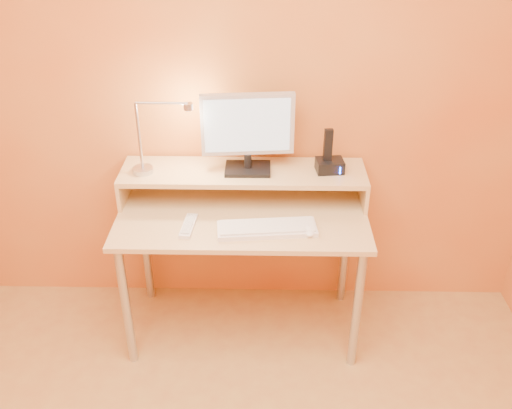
{
  "coord_description": "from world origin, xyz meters",
  "views": [
    {
      "loc": [
        0.11,
        -1.17,
        2.18
      ],
      "look_at": [
        0.07,
        1.13,
        0.81
      ],
      "focal_mm": 40.39,
      "sensor_mm": 36.0,
      "label": 1
    }
  ],
  "objects_px": {
    "mouse": "(309,230)",
    "remote_control": "(189,226)",
    "keyboard": "(267,229)",
    "lamp_base": "(143,170)",
    "monitor_panel": "(248,124)",
    "phone_dock": "(330,166)"
  },
  "relations": [
    {
      "from": "lamp_base",
      "to": "keyboard",
      "type": "distance_m",
      "value": 0.68
    },
    {
      "from": "phone_dock",
      "to": "keyboard",
      "type": "bearing_deg",
      "value": -142.48
    },
    {
      "from": "monitor_panel",
      "to": "mouse",
      "type": "relative_size",
      "value": 4.37
    },
    {
      "from": "lamp_base",
      "to": "monitor_panel",
      "type": "bearing_deg",
      "value": 4.5
    },
    {
      "from": "remote_control",
      "to": "keyboard",
      "type": "bearing_deg",
      "value": 1.66
    },
    {
      "from": "keyboard",
      "to": "phone_dock",
      "type": "bearing_deg",
      "value": 38.41
    },
    {
      "from": "monitor_panel",
      "to": "mouse",
      "type": "xyz_separation_m",
      "value": [
        0.29,
        -0.32,
        -0.38
      ]
    },
    {
      "from": "lamp_base",
      "to": "phone_dock",
      "type": "distance_m",
      "value": 0.91
    },
    {
      "from": "mouse",
      "to": "remote_control",
      "type": "height_order",
      "value": "mouse"
    },
    {
      "from": "monitor_panel",
      "to": "remote_control",
      "type": "distance_m",
      "value": 0.55
    },
    {
      "from": "phone_dock",
      "to": "remote_control",
      "type": "height_order",
      "value": "phone_dock"
    },
    {
      "from": "keyboard",
      "to": "mouse",
      "type": "bearing_deg",
      "value": -10.35
    },
    {
      "from": "keyboard",
      "to": "mouse",
      "type": "relative_size",
      "value": 4.51
    },
    {
      "from": "mouse",
      "to": "remote_control",
      "type": "relative_size",
      "value": 0.52
    },
    {
      "from": "lamp_base",
      "to": "remote_control",
      "type": "height_order",
      "value": "lamp_base"
    },
    {
      "from": "remote_control",
      "to": "monitor_panel",
      "type": "bearing_deg",
      "value": 51.51
    },
    {
      "from": "monitor_panel",
      "to": "remote_control",
      "type": "height_order",
      "value": "monitor_panel"
    },
    {
      "from": "mouse",
      "to": "remote_control",
      "type": "bearing_deg",
      "value": 169.94
    },
    {
      "from": "monitor_panel",
      "to": "phone_dock",
      "type": "xyz_separation_m",
      "value": [
        0.4,
        -0.01,
        -0.21
      ]
    },
    {
      "from": "remote_control",
      "to": "lamp_base",
      "type": "bearing_deg",
      "value": 139.82
    },
    {
      "from": "keyboard",
      "to": "remote_control",
      "type": "xyz_separation_m",
      "value": [
        -0.36,
        0.02,
        -0.0
      ]
    },
    {
      "from": "mouse",
      "to": "remote_control",
      "type": "distance_m",
      "value": 0.55
    }
  ]
}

